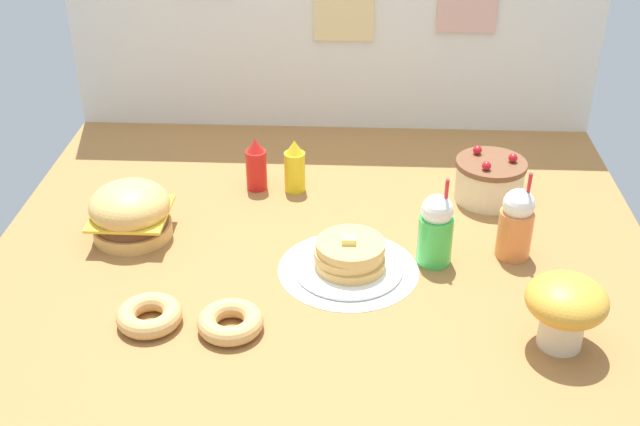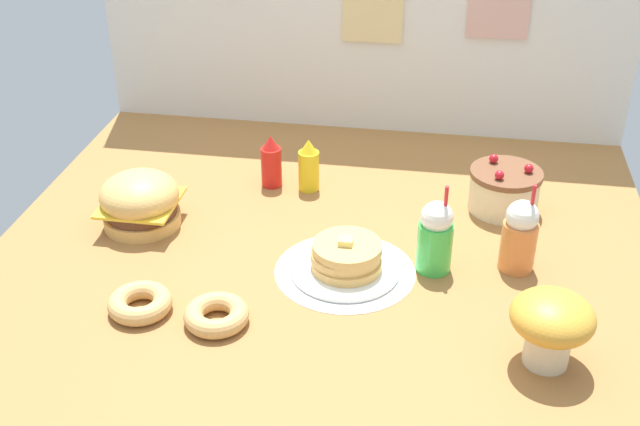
{
  "view_description": "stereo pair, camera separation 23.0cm",
  "coord_description": "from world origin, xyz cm",
  "views": [
    {
      "loc": [
        9.02,
        -193.46,
        131.7
      ],
      "look_at": [
        -0.52,
        4.87,
        14.44
      ],
      "focal_mm": 45.06,
      "sensor_mm": 36.0,
      "label": 1
    },
    {
      "loc": [
        31.92,
        -191.02,
        131.7
      ],
      "look_at": [
        -0.52,
        4.87,
        14.44
      ],
      "focal_mm": 45.06,
      "sensor_mm": 36.0,
      "label": 2
    }
  ],
  "objects": [
    {
      "name": "ground_plane",
      "position": [
        0.0,
        0.0,
        -1.0
      ],
      "size": [
        198.26,
        196.74,
        2.0
      ],
      "primitive_type": "cube",
      "color": "#9E6B38"
    },
    {
      "name": "back_wall",
      "position": [
        0.03,
        97.81,
        43.89
      ],
      "size": [
        198.26,
        4.2,
        87.18
      ],
      "color": "silver",
      "rests_on": "ground_plane"
    },
    {
      "name": "doily_mat",
      "position": [
        8.01,
        -2.58,
        0.2
      ],
      "size": [
        40.61,
        40.61,
        0.4
      ],
      "primitive_type": "cylinder",
      "color": "white",
      "rests_on": "ground_plane"
    },
    {
      "name": "burger",
      "position": [
        -58.47,
        12.98,
        8.38
      ],
      "size": [
        24.48,
        24.48,
        17.65
      ],
      "color": "#DBA859",
      "rests_on": "ground_plane"
    },
    {
      "name": "pancake_stack",
      "position": [
        8.24,
        -2.67,
        4.29
      ],
      "size": [
        31.38,
        31.38,
        10.98
      ],
      "color": "white",
      "rests_on": "doily_mat"
    },
    {
      "name": "layer_cake",
      "position": [
        53.56,
        41.47,
        7.08
      ],
      "size": [
        23.04,
        23.04,
        16.8
      ],
      "color": "beige",
      "rests_on": "ground_plane"
    },
    {
      "name": "ketchup_bottle",
      "position": [
        -23.9,
        45.13,
        8.55
      ],
      "size": [
        7.02,
        7.02,
        18.46
      ],
      "color": "red",
      "rests_on": "ground_plane"
    },
    {
      "name": "mustard_bottle",
      "position": [
        -10.89,
        44.44,
        8.55
      ],
      "size": [
        7.02,
        7.02,
        18.46
      ],
      "color": "yellow",
      "rests_on": "ground_plane"
    },
    {
      "name": "cream_soda_cup",
      "position": [
        32.78,
        3.18,
        10.84
      ],
      "size": [
        10.15,
        10.15,
        27.71
      ],
      "color": "green",
      "rests_on": "ground_plane"
    },
    {
      "name": "orange_float_cup",
      "position": [
        56.31,
        7.63,
        10.84
      ],
      "size": [
        10.15,
        10.15,
        27.71
      ],
      "color": "orange",
      "rests_on": "ground_plane"
    },
    {
      "name": "donut_pink_glaze",
      "position": [
        -43.35,
        -29.69,
        2.75
      ],
      "size": [
        17.17,
        17.17,
        5.17
      ],
      "color": "tan",
      "rests_on": "ground_plane"
    },
    {
      "name": "donut_chocolate",
      "position": [
        -21.88,
        -31.34,
        2.75
      ],
      "size": [
        17.17,
        17.17,
        5.17
      ],
      "color": "tan",
      "rests_on": "ground_plane"
    },
    {
      "name": "mushroom_stool",
      "position": [
        61.7,
        -32.86,
        11.99
      ],
      "size": [
        20.31,
        20.31,
        19.38
      ],
      "color": "beige",
      "rests_on": "ground_plane"
    }
  ]
}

